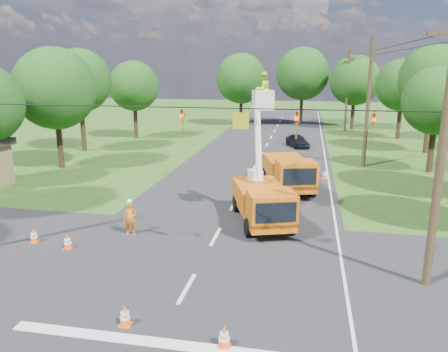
% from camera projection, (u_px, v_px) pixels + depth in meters
% --- Properties ---
extents(ground, '(140.00, 140.00, 0.00)m').
position_uv_depth(ground, '(255.00, 167.00, 34.66)').
color(ground, '#255018').
rests_on(ground, ground).
extents(road_main, '(12.00, 100.00, 0.06)m').
position_uv_depth(road_main, '(255.00, 167.00, 34.66)').
color(road_main, black).
rests_on(road_main, ground).
extents(road_cross, '(56.00, 10.00, 0.07)m').
position_uv_depth(road_cross, '(200.00, 265.00, 17.53)').
color(road_cross, black).
rests_on(road_cross, ground).
extents(stop_bar, '(9.00, 0.45, 0.02)m').
position_uv_depth(stop_bar, '(157.00, 344.00, 12.57)').
color(stop_bar, silver).
rests_on(stop_bar, ground).
extents(edge_line, '(0.12, 90.00, 0.02)m').
position_uv_depth(edge_line, '(327.00, 170.00, 33.64)').
color(edge_line, silver).
rests_on(edge_line, ground).
extents(bucket_truck, '(3.86, 6.22, 7.51)m').
position_uv_depth(bucket_truck, '(263.00, 193.00, 21.87)').
color(bucket_truck, '#CD5F0E').
rests_on(bucket_truck, ground).
extents(second_truck, '(3.84, 6.56, 2.32)m').
position_uv_depth(second_truck, '(289.00, 172.00, 27.98)').
color(second_truck, '#CD5F0E').
rests_on(second_truck, ground).
extents(ground_worker, '(0.70, 0.60, 1.63)m').
position_uv_depth(ground_worker, '(130.00, 219.00, 20.53)').
color(ground_worker, orange).
rests_on(ground_worker, ground).
extents(distant_car, '(2.75, 3.97, 1.25)m').
position_uv_depth(distant_car, '(297.00, 141.00, 43.03)').
color(distant_car, black).
rests_on(distant_car, ground).
extents(traffic_cone_0, '(0.38, 0.38, 0.71)m').
position_uv_depth(traffic_cone_0, '(125.00, 316.00, 13.35)').
color(traffic_cone_0, '#FF550D').
rests_on(traffic_cone_0, ground).
extents(traffic_cone_1, '(0.38, 0.38, 0.71)m').
position_uv_depth(traffic_cone_1, '(224.00, 337.00, 12.32)').
color(traffic_cone_1, '#FF550D').
rests_on(traffic_cone_1, ground).
extents(traffic_cone_2, '(0.38, 0.38, 0.71)m').
position_uv_depth(traffic_cone_2, '(270.00, 210.00, 23.23)').
color(traffic_cone_2, '#FF550D').
rests_on(traffic_cone_2, ground).
extents(traffic_cone_3, '(0.38, 0.38, 0.71)m').
position_uv_depth(traffic_cone_3, '(296.00, 199.00, 25.06)').
color(traffic_cone_3, '#FF550D').
rests_on(traffic_cone_3, ground).
extents(traffic_cone_4, '(0.38, 0.38, 0.71)m').
position_uv_depth(traffic_cone_4, '(68.00, 242.00, 19.00)').
color(traffic_cone_4, '#FF550D').
rests_on(traffic_cone_4, ground).
extents(traffic_cone_5, '(0.38, 0.38, 0.71)m').
position_uv_depth(traffic_cone_5, '(34.00, 236.00, 19.68)').
color(traffic_cone_5, '#FF550D').
rests_on(traffic_cone_5, ground).
extents(traffic_cone_7, '(0.38, 0.38, 0.71)m').
position_uv_depth(traffic_cone_7, '(325.00, 174.00, 30.93)').
color(traffic_cone_7, '#FF550D').
rests_on(traffic_cone_7, ground).
extents(pole_right_near, '(1.80, 0.30, 10.00)m').
position_uv_depth(pole_right_near, '(443.00, 148.00, 14.72)').
color(pole_right_near, '#4C3823').
rests_on(pole_right_near, ground).
extents(pole_right_mid, '(1.80, 0.30, 10.00)m').
position_uv_depth(pole_right_mid, '(368.00, 102.00, 33.76)').
color(pole_right_mid, '#4C3823').
rests_on(pole_right_mid, ground).
extents(pole_right_far, '(1.80, 0.30, 10.00)m').
position_uv_depth(pole_right_far, '(347.00, 89.00, 52.80)').
color(pole_right_far, '#4C3823').
rests_on(pole_right_far, ground).
extents(signal_span, '(18.00, 0.29, 1.07)m').
position_uv_depth(signal_span, '(258.00, 121.00, 15.68)').
color(signal_span, black).
rests_on(signal_span, ground).
extents(tree_left_d, '(6.20, 6.20, 9.24)m').
position_uv_depth(tree_left_d, '(55.00, 89.00, 33.07)').
color(tree_left_d, '#382616').
rests_on(tree_left_d, ground).
extents(tree_left_e, '(5.80, 5.80, 9.41)m').
position_uv_depth(tree_left_e, '(79.00, 81.00, 39.98)').
color(tree_left_e, '#382616').
rests_on(tree_left_e, ground).
extents(tree_left_f, '(5.40, 5.40, 8.40)m').
position_uv_depth(tree_left_f, '(134.00, 86.00, 47.42)').
color(tree_left_f, '#382616').
rests_on(tree_left_f, ground).
extents(tree_right_c, '(5.00, 5.00, 7.83)m').
position_uv_depth(tree_right_c, '(437.00, 101.00, 31.89)').
color(tree_right_c, '#382616').
rests_on(tree_right_c, ground).
extents(tree_right_d, '(6.00, 6.00, 9.70)m').
position_uv_depth(tree_right_d, '(433.00, 79.00, 38.88)').
color(tree_right_d, '#382616').
rests_on(tree_right_d, ground).
extents(tree_right_e, '(5.60, 5.60, 8.63)m').
position_uv_depth(tree_right_e, '(403.00, 85.00, 46.90)').
color(tree_right_e, '#382616').
rests_on(tree_right_e, ground).
extents(tree_far_a, '(6.60, 6.60, 9.50)m').
position_uv_depth(tree_far_a, '(241.00, 79.00, 57.88)').
color(tree_far_a, '#382616').
rests_on(tree_far_a, ground).
extents(tree_far_b, '(7.00, 7.00, 10.32)m').
position_uv_depth(tree_far_b, '(303.00, 74.00, 58.16)').
color(tree_far_b, '#382616').
rests_on(tree_far_b, ground).
extents(tree_far_c, '(6.20, 6.20, 9.18)m').
position_uv_depth(tree_far_c, '(355.00, 80.00, 54.29)').
color(tree_far_c, '#382616').
rests_on(tree_far_c, ground).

